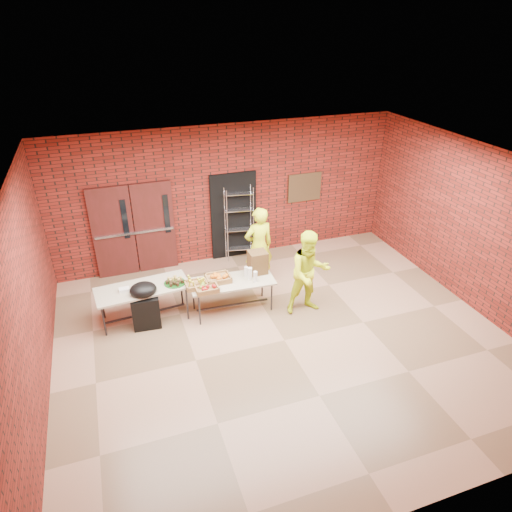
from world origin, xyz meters
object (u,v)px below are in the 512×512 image
Objects in this scene: wire_rack at (239,224)px; table_right at (232,283)px; volunteer_woman at (259,246)px; covered_grill at (145,304)px; volunteer_man at (309,273)px; coffee_dispenser at (258,262)px; table_left at (143,290)px.

wire_rack reaches higher than table_right.
covered_grill is at bearing 10.44° from volunteer_woman.
covered_grill is 3.17m from volunteer_man.
volunteer_man is at bearing -5.64° from covered_grill.
table_right is 0.94× the size of volunteer_woman.
volunteer_man is (1.41, -0.50, 0.24)m from table_right.
wire_rack is 2.64m from volunteer_man.
volunteer_man is (0.83, -0.65, -0.04)m from coffee_dispenser.
volunteer_woman reaches higher than table_left.
table_left is 3.20m from volunteer_man.
coffee_dispenser is (0.58, 0.15, 0.29)m from table_right.
coffee_dispenser is (-0.22, -1.92, 0.01)m from wire_rack.
table_left is at bearing 176.99° from coffee_dispenser.
table_left is 1.07× the size of table_right.
table_left is at bearing -133.26° from wire_rack.
wire_rack is at bearing 83.58° from coffee_dispenser.
wire_rack is 2.23m from table_right.
coffee_dispenser is 0.72m from volunteer_woman.
volunteer_man is (3.10, -0.77, 0.21)m from table_left.
wire_rack is 1.93m from coffee_dispenser.
table_right is at bearing -100.31° from wire_rack.
wire_rack is 1.07× the size of table_right.
coffee_dispenser is at bearing 62.47° from volunteer_woman.
volunteer_woman is at bearing 116.26° from volunteer_man.
volunteer_man reaches higher than covered_grill.
covered_grill is 0.52× the size of volunteer_woman.
table_right is at bearing 163.39° from volunteer_man.
wire_rack is 3.08m from table_left.
coffee_dispenser is 0.50× the size of covered_grill.
covered_grill reaches higher than table_right.
wire_rack reaches higher than coffee_dispenser.
volunteer_man reaches higher than coffee_dispenser.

